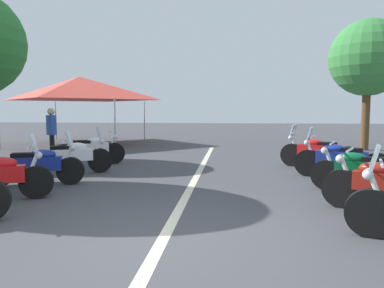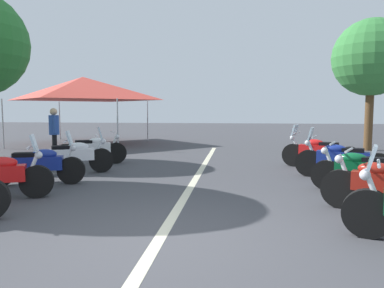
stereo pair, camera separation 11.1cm
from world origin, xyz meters
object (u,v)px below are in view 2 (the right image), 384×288
at_px(motorcycle_right_row_3, 341,159).
at_px(roadside_tree_1, 372,58).
at_px(motorcycle_left_row_3, 72,156).
at_px(event_tent, 83,89).
at_px(motorcycle_left_row_4, 92,149).
at_px(motorcycle_right_row_4, 319,152).
at_px(motorcycle_right_row_2, 362,171).
at_px(bystander_0, 54,130).
at_px(motorcycle_left_row_2, 38,164).

relative_size(motorcycle_right_row_3, roadside_tree_1, 0.40).
bearing_deg(motorcycle_right_row_3, roadside_tree_1, -93.30).
relative_size(motorcycle_left_row_3, roadside_tree_1, 0.38).
distance_m(roadside_tree_1, event_tent, 12.67).
height_order(motorcycle_left_row_3, event_tent, event_tent).
bearing_deg(event_tent, motorcycle_left_row_4, -154.83).
bearing_deg(motorcycle_right_row_3, motorcycle_left_row_4, 7.61).
bearing_deg(motorcycle_right_row_4, motorcycle_right_row_3, 122.63).
distance_m(motorcycle_left_row_3, motorcycle_right_row_2, 6.82).
bearing_deg(bystander_0, motorcycle_right_row_4, -36.07).
relative_size(motorcycle_right_row_2, motorcycle_right_row_4, 0.93).
distance_m(motorcycle_left_row_3, roadside_tree_1, 12.02).
relative_size(motorcycle_left_row_4, roadside_tree_1, 0.37).
height_order(motorcycle_left_row_2, motorcycle_left_row_4, motorcycle_left_row_2).
height_order(motorcycle_left_row_4, roadside_tree_1, roadside_tree_1).
height_order(motorcycle_right_row_4, roadside_tree_1, roadside_tree_1).
distance_m(motorcycle_right_row_4, bystander_0, 8.23).
xyz_separation_m(motorcycle_right_row_4, bystander_0, (0.65, 8.19, 0.52)).
bearing_deg(motorcycle_left_row_2, event_tent, 89.43).
bearing_deg(motorcycle_left_row_2, motorcycle_right_row_3, -5.21).
relative_size(motorcycle_left_row_3, event_tent, 0.36).
bearing_deg(motorcycle_left_row_4, roadside_tree_1, 0.61).
bearing_deg(bystander_0, motorcycle_left_row_2, -98.95).
bearing_deg(motorcycle_right_row_4, roadside_tree_1, -94.47).
height_order(motorcycle_left_row_2, motorcycle_left_row_3, motorcycle_left_row_3).
relative_size(motorcycle_left_row_2, motorcycle_left_row_4, 1.05).
bearing_deg(event_tent, motorcycle_right_row_3, -128.60).
height_order(motorcycle_left_row_3, motorcycle_right_row_4, motorcycle_right_row_4).
height_order(motorcycle_right_row_3, motorcycle_right_row_4, motorcycle_right_row_3).
bearing_deg(bystander_0, event_tent, 72.54).
bearing_deg(event_tent, motorcycle_left_row_3, -158.67).
relative_size(motorcycle_left_row_3, motorcycle_right_row_2, 1.06).
distance_m(bystander_0, event_tent, 6.01).
height_order(bystander_0, roadside_tree_1, roadside_tree_1).
xyz_separation_m(motorcycle_right_row_2, motorcycle_right_row_4, (3.07, 0.16, 0.03)).
relative_size(bystander_0, roadside_tree_1, 0.32).
distance_m(motorcycle_left_row_2, motorcycle_right_row_2, 6.78).
bearing_deg(motorcycle_right_row_2, motorcycle_left_row_2, 22.13).
bearing_deg(motorcycle_left_row_4, bystander_0, 127.90).
relative_size(motorcycle_left_row_3, motorcycle_right_row_4, 0.99).
bearing_deg(bystander_0, motorcycle_right_row_3, -46.27).
bearing_deg(event_tent, motorcycle_left_row_2, -162.38).
height_order(motorcycle_right_row_4, event_tent, event_tent).
bearing_deg(motorcycle_right_row_4, motorcycle_left_row_3, 40.42).
xyz_separation_m(motorcycle_left_row_4, event_tent, (6.33, 2.97, 2.19)).
bearing_deg(motorcycle_left_row_2, motorcycle_left_row_4, 71.82).
bearing_deg(bystander_0, roadside_tree_1, -10.25).
relative_size(motorcycle_left_row_4, bystander_0, 1.13).
bearing_deg(motorcycle_right_row_3, motorcycle_right_row_4, -63.80).
relative_size(motorcycle_right_row_4, bystander_0, 1.19).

